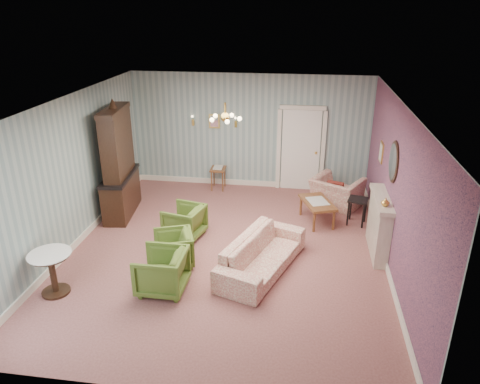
% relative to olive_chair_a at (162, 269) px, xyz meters
% --- Properties ---
extents(floor, '(7.00, 7.00, 0.00)m').
position_rel_olive_chair_a_xyz_m(floor, '(0.85, 1.41, -0.40)').
color(floor, '#995F59').
rests_on(floor, ground).
extents(ceiling, '(7.00, 7.00, 0.00)m').
position_rel_olive_chair_a_xyz_m(ceiling, '(0.85, 1.41, 2.50)').
color(ceiling, white).
rests_on(ceiling, ground).
extents(wall_back, '(6.00, 0.00, 6.00)m').
position_rel_olive_chair_a_xyz_m(wall_back, '(0.85, 4.91, 1.05)').
color(wall_back, gray).
rests_on(wall_back, ground).
extents(wall_front, '(6.00, 0.00, 6.00)m').
position_rel_olive_chair_a_xyz_m(wall_front, '(0.85, -2.09, 1.05)').
color(wall_front, gray).
rests_on(wall_front, ground).
extents(wall_left, '(0.00, 7.00, 7.00)m').
position_rel_olive_chair_a_xyz_m(wall_left, '(-2.15, 1.41, 1.05)').
color(wall_left, gray).
rests_on(wall_left, ground).
extents(wall_right, '(0.00, 7.00, 7.00)m').
position_rel_olive_chair_a_xyz_m(wall_right, '(3.85, 1.41, 1.05)').
color(wall_right, gray).
rests_on(wall_right, ground).
extents(wall_right_floral, '(0.00, 7.00, 7.00)m').
position_rel_olive_chair_a_xyz_m(wall_right_floral, '(3.83, 1.41, 1.05)').
color(wall_right_floral, '#C26173').
rests_on(wall_right_floral, ground).
extents(door, '(1.12, 0.12, 2.16)m').
position_rel_olive_chair_a_xyz_m(door, '(2.15, 4.87, 0.68)').
color(door, white).
rests_on(door, floor).
extents(olive_chair_a, '(0.73, 0.78, 0.80)m').
position_rel_olive_chair_a_xyz_m(olive_chair_a, '(0.00, 0.00, 0.00)').
color(olive_chair_a, '#516F26').
rests_on(olive_chair_a, floor).
extents(olive_chair_b, '(0.83, 0.86, 0.70)m').
position_rel_olive_chair_a_xyz_m(olive_chair_b, '(-0.04, 0.83, -0.05)').
color(olive_chair_b, '#516F26').
rests_on(olive_chair_b, floor).
extents(olive_chair_c, '(0.83, 0.86, 0.74)m').
position_rel_olive_chair_a_xyz_m(olive_chair_c, '(-0.12, 1.90, -0.03)').
color(olive_chair_c, '#516F26').
rests_on(olive_chair_c, floor).
extents(sofa_chintz, '(1.33, 2.26, 0.85)m').
position_rel_olive_chair_a_xyz_m(sofa_chintz, '(1.58, 0.88, 0.03)').
color(sofa_chintz, '#AC4A45').
rests_on(sofa_chintz, floor).
extents(wingback_chair, '(1.27, 1.13, 0.93)m').
position_rel_olive_chair_a_xyz_m(wingback_chair, '(3.04, 3.90, 0.07)').
color(wingback_chair, '#AC4A45').
rests_on(wingback_chair, floor).
extents(dresser, '(0.71, 1.60, 2.58)m').
position_rel_olive_chair_a_xyz_m(dresser, '(-1.80, 2.79, 0.89)').
color(dresser, black).
rests_on(dresser, floor).
extents(fireplace, '(0.30, 1.40, 1.16)m').
position_rel_olive_chair_a_xyz_m(fireplace, '(3.71, 1.81, 0.18)').
color(fireplace, beige).
rests_on(fireplace, floor).
extents(mantel_vase, '(0.15, 0.15, 0.15)m').
position_rel_olive_chair_a_xyz_m(mantel_vase, '(3.69, 1.41, 0.83)').
color(mantel_vase, gold).
rests_on(mantel_vase, fireplace).
extents(oval_mirror, '(0.04, 0.76, 0.84)m').
position_rel_olive_chair_a_xyz_m(oval_mirror, '(3.81, 1.81, 1.45)').
color(oval_mirror, white).
rests_on(oval_mirror, wall_right).
extents(framed_print, '(0.04, 0.34, 0.42)m').
position_rel_olive_chair_a_xyz_m(framed_print, '(3.82, 3.16, 1.20)').
color(framed_print, gold).
rests_on(framed_print, wall_right).
extents(coffee_table, '(0.86, 1.11, 0.50)m').
position_rel_olive_chair_a_xyz_m(coffee_table, '(2.58, 2.95, -0.15)').
color(coffee_table, brown).
rests_on(coffee_table, floor).
extents(side_table_black, '(0.48, 0.48, 0.59)m').
position_rel_olive_chair_a_xyz_m(side_table_black, '(3.43, 2.98, -0.10)').
color(side_table_black, black).
rests_on(side_table_black, floor).
extents(pedestal_table, '(0.87, 0.87, 0.75)m').
position_rel_olive_chair_a_xyz_m(pedestal_table, '(-1.74, -0.33, -0.02)').
color(pedestal_table, black).
rests_on(pedestal_table, floor).
extents(nesting_table, '(0.38, 0.48, 0.61)m').
position_rel_olive_chair_a_xyz_m(nesting_table, '(0.08, 4.56, -0.09)').
color(nesting_table, brown).
rests_on(nesting_table, floor).
extents(gilt_mirror_back, '(0.28, 0.06, 0.36)m').
position_rel_olive_chair_a_xyz_m(gilt_mirror_back, '(-0.05, 4.87, 1.30)').
color(gilt_mirror_back, gold).
rests_on(gilt_mirror_back, wall_back).
extents(sconce_left, '(0.16, 0.12, 0.30)m').
position_rel_olive_chair_a_xyz_m(sconce_left, '(-0.60, 4.85, 1.30)').
color(sconce_left, gold).
rests_on(sconce_left, wall_back).
extents(sconce_right, '(0.16, 0.12, 0.30)m').
position_rel_olive_chair_a_xyz_m(sconce_right, '(0.50, 4.85, 1.30)').
color(sconce_right, gold).
rests_on(sconce_right, wall_back).
extents(chandelier, '(0.56, 0.56, 0.36)m').
position_rel_olive_chair_a_xyz_m(chandelier, '(0.85, 1.41, 2.23)').
color(chandelier, gold).
rests_on(chandelier, ceiling).
extents(burgundy_cushion, '(0.41, 0.28, 0.39)m').
position_rel_olive_chair_a_xyz_m(burgundy_cushion, '(2.99, 3.75, 0.08)').
color(burgundy_cushion, maroon).
rests_on(burgundy_cushion, wingback_chair).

